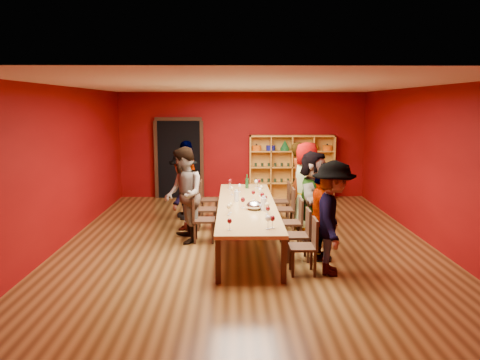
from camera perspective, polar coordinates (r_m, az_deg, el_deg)
name	(u,v)px	position (r m, az deg, el deg)	size (l,w,h in m)	color
room_shell	(247,165)	(8.93, 0.84, 1.79)	(7.10, 9.10, 3.04)	#4C2F14
tasting_table	(247,206)	(9.07, 0.83, -3.24)	(1.10, 4.50, 0.75)	#AC8647
doorway	(179,159)	(13.46, -7.42, 2.59)	(1.40, 0.17, 2.30)	black
shelving_unit	(291,164)	(13.38, 6.28, 1.97)	(2.40, 0.40, 1.80)	gold
chair_person_left_2	(200,217)	(9.13, -4.91, -4.49)	(0.42, 0.42, 0.89)	black
person_left_2	(184,195)	(9.07, -6.89, -1.82)	(0.90, 0.50, 1.86)	#C48491
chair_person_left_3	(203,207)	(10.03, -4.54, -3.24)	(0.42, 0.42, 0.89)	black
person_left_3	(184,191)	(10.00, -6.88, -1.37)	(1.07, 0.44, 1.66)	#4E4E53
chair_person_left_4	(206,197)	(11.04, -4.20, -2.09)	(0.42, 0.42, 0.89)	black
person_left_4	(187,180)	(11.00, -6.51, 0.05)	(1.07, 0.49, 1.83)	pink
chair_person_right_0	(308,243)	(7.49, 8.27, -7.62)	(0.42, 0.42, 0.89)	black
person_right_0	(333,218)	(7.45, 11.26, -4.57)	(1.16, 0.48, 1.80)	beige
chair_person_right_1	(302,232)	(8.12, 7.53, -6.28)	(0.42, 0.42, 0.89)	black
person_right_1	(321,216)	(8.10, 9.85, -4.37)	(0.90, 0.41, 1.54)	#5570B0
chair_person_right_2	(295,219)	(8.96, 6.72, -4.78)	(0.42, 0.42, 0.89)	black
person_right_2	(313,198)	(8.92, 8.89, -2.23)	(1.67, 0.48, 1.80)	#505055
chair_person_right_3	(288,206)	(10.07, 5.86, -3.22)	(0.42, 0.42, 0.89)	black
person_right_3	(306,186)	(10.04, 8.07, -0.74)	(0.91, 0.50, 1.87)	#CD8997
chair_person_right_4	(284,199)	(10.87, 5.36, -2.28)	(0.42, 0.42, 0.89)	black
person_right_4	(300,181)	(10.84, 7.32, -0.18)	(0.66, 0.48, 1.80)	#505056
wine_glass_0	(240,186)	(10.28, -0.05, -0.74)	(0.07, 0.07, 0.18)	white
wine_glass_1	(232,189)	(9.92, -1.00, -1.10)	(0.07, 0.07, 0.18)	white
wine_glass_2	(262,195)	(9.16, 2.72, -1.86)	(0.08, 0.08, 0.20)	white
wine_glass_3	(256,182)	(10.76, 1.98, -0.23)	(0.08, 0.08, 0.19)	white
wine_glass_4	(230,222)	(7.16, -1.28, -5.09)	(0.07, 0.07, 0.18)	white
wine_glass_5	(231,181)	(10.96, -1.16, -0.10)	(0.07, 0.07, 0.18)	white
wine_glass_6	(259,181)	(10.80, 2.29, -0.16)	(0.08, 0.08, 0.20)	white
wine_glass_7	(243,200)	(8.67, 0.35, -2.47)	(0.08, 0.08, 0.21)	white
wine_glass_8	(253,193)	(9.45, 1.64, -1.58)	(0.08, 0.08, 0.19)	white
wine_glass_9	(230,205)	(8.29, -1.18, -3.11)	(0.07, 0.07, 0.19)	white
wine_glass_10	(268,219)	(7.21, 3.43, -4.78)	(0.09, 0.09, 0.22)	white
wine_glass_11	(230,182)	(10.68, -1.28, -0.23)	(0.09, 0.09, 0.21)	white
wine_glass_12	(261,188)	(10.06, 2.63, -0.94)	(0.07, 0.07, 0.18)	white
wine_glass_13	(268,209)	(8.01, 3.43, -3.57)	(0.07, 0.07, 0.18)	white
wine_glass_14	(260,190)	(9.81, 2.46, -1.23)	(0.07, 0.07, 0.18)	white
wine_glass_15	(229,207)	(8.11, -1.37, -3.33)	(0.08, 0.08, 0.19)	white
wine_glass_16	(265,198)	(8.97, 3.12, -2.21)	(0.07, 0.07, 0.18)	white
wine_glass_17	(267,206)	(8.17, 3.31, -3.15)	(0.09, 0.09, 0.22)	white
wine_glass_18	(272,219)	(7.28, 3.97, -4.77)	(0.08, 0.08, 0.20)	white
spittoon_bowl	(255,206)	(8.57, 1.80, -3.13)	(0.31, 0.31, 0.17)	silver
carafe_a	(236,196)	(9.27, -0.44, -1.96)	(0.11, 0.11, 0.24)	white
carafe_b	(264,204)	(8.47, 2.91, -2.94)	(0.12, 0.12, 0.27)	white
wine_bottle	(247,183)	(10.72, 0.86, -0.36)	(0.10, 0.10, 0.32)	#14371A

